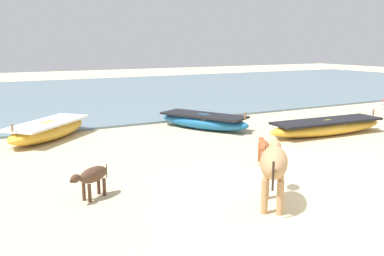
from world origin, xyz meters
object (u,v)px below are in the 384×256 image
at_px(fishing_boat_4, 48,130).
at_px(calf_far_rust, 263,146).
at_px(calf_near_dark, 92,176).
at_px(cow_adult_tan, 274,164).
at_px(fishing_boat_0, 327,127).
at_px(fishing_boat_5, 204,121).

relative_size(fishing_boat_4, calf_far_rust, 3.71).
distance_m(calf_near_dark, calf_far_rust, 4.25).
distance_m(cow_adult_tan, calf_near_dark, 3.33).
xyz_separation_m(fishing_boat_4, calf_far_rust, (4.12, -5.12, 0.12)).
bearing_deg(fishing_boat_4, fishing_boat_0, 111.63).
distance_m(fishing_boat_4, calf_far_rust, 6.58).
height_order(fishing_boat_4, cow_adult_tan, cow_adult_tan).
bearing_deg(cow_adult_tan, calf_far_rust, 6.25).
bearing_deg(fishing_boat_0, calf_far_rust, -153.80).
xyz_separation_m(fishing_boat_5, calf_far_rust, (-0.82, -4.29, 0.14)).
xyz_separation_m(fishing_boat_0, cow_adult_tan, (-5.28, -3.79, 0.51)).
xyz_separation_m(fishing_boat_4, fishing_boat_5, (4.94, -0.83, -0.02)).
bearing_deg(fishing_boat_5, calf_far_rust, -38.77).
bearing_deg(cow_adult_tan, fishing_boat_0, -13.85).
distance_m(fishing_boat_0, cow_adult_tan, 6.52).
height_order(fishing_boat_4, calf_far_rust, fishing_boat_4).
distance_m(cow_adult_tan, calf_far_rust, 2.67).
xyz_separation_m(fishing_boat_4, calf_near_dark, (-0.11, -5.46, 0.13)).
relative_size(fishing_boat_0, fishing_boat_4, 1.41).
bearing_deg(fishing_boat_5, fishing_boat_4, -127.50).
distance_m(fishing_boat_5, calf_far_rust, 4.37).
height_order(fishing_boat_0, cow_adult_tan, cow_adult_tan).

